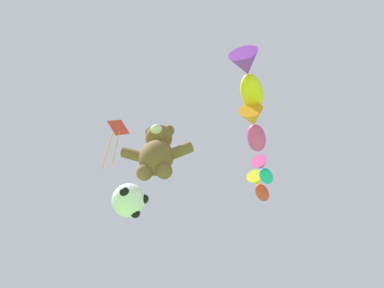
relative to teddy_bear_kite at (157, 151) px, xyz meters
The scene contains 7 objects.
teddy_bear_kite is the anchor object (origin of this frame).
soccer_ball_kite 1.86m from the teddy_bear_kite, behind, with size 0.90×0.89×0.82m.
fish_kite_goldfin 4.66m from the teddy_bear_kite, ahead, with size 1.42×2.56×1.05m.
fish_kite_magenta 4.68m from the teddy_bear_kite, 28.06° to the left, with size 1.19×2.23×0.92m.
fish_kite_teal 6.36m from the teddy_bear_kite, 48.58° to the left, with size 1.15×1.69×0.72m.
fish_kite_crimson 7.79m from the teddy_bear_kite, 57.95° to the left, with size 1.29×2.09×0.79m.
diamond_kite 3.92m from the teddy_bear_kite, 146.95° to the left, with size 0.76×0.73×2.96m.
Camera 1 is at (2.43, -0.63, 1.67)m, focal length 28.00 mm.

